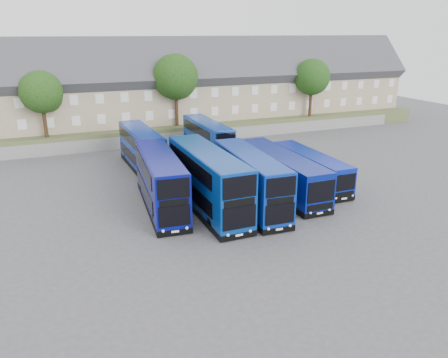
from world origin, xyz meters
TOP-DOWN VIEW (x-y plane):
  - ground at (0.00, 0.00)m, footprint 120.00×120.00m
  - retaining_wall at (0.00, 24.00)m, footprint 70.00×0.40m
  - earth_bank at (0.00, 34.00)m, footprint 80.00×20.00m
  - terrace_row at (6.00, 30.00)m, footprint 66.00×10.40m
  - dd_front_left at (-5.77, 3.53)m, footprint 3.48×11.43m
  - dd_front_mid at (-2.34, 1.83)m, footprint 2.96×12.28m
  - dd_front_right at (1.05, 1.12)m, footprint 3.13×11.35m
  - dd_rear_left at (-4.93, 14.77)m, footprint 2.85×10.70m
  - dd_rear_right at (2.87, 16.16)m, footprint 2.58×10.52m
  - coach_east_a at (5.18, 3.31)m, footprint 2.87×12.89m
  - coach_east_b at (8.79, 4.18)m, footprint 2.30×10.84m
  - tree_west at (-13.85, 25.10)m, footprint 4.80×4.80m
  - tree_mid at (2.15, 25.60)m, footprint 5.76×5.76m
  - tree_east at (22.15, 25.10)m, footprint 5.12×5.12m
  - tree_far at (28.15, 32.10)m, footprint 5.44×5.44m

SIDE VIEW (x-z plane):
  - ground at x=0.00m, z-range 0.00..0.00m
  - retaining_wall at x=0.00m, z-range 0.00..1.50m
  - earth_bank at x=0.00m, z-range 0.00..2.00m
  - coach_east_b at x=8.79m, z-range -0.03..2.93m
  - coach_east_a at x=5.18m, z-range -0.03..3.48m
  - dd_rear_right at x=2.87m, z-range -0.04..4.12m
  - dd_rear_left at x=-4.93m, z-range -0.04..4.18m
  - dd_front_right at x=1.05m, z-range -0.04..4.43m
  - dd_front_left at x=-5.77m, z-range -0.04..4.44m
  - dd_front_mid at x=-2.34m, z-range -0.04..4.83m
  - terrace_row at x=6.00m, z-range 1.00..12.20m
  - tree_west at x=-13.85m, z-range 3.23..10.88m
  - tree_east at x=22.15m, z-range 3.31..11.47m
  - tree_far at x=28.15m, z-range 3.39..12.06m
  - tree_mid at x=2.15m, z-range 3.48..12.66m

